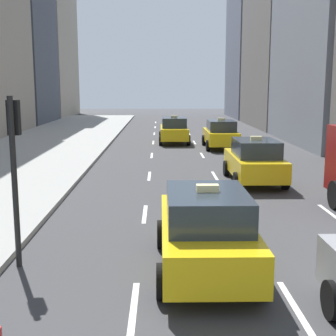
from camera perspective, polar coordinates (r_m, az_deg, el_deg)
name	(u,v)px	position (r m, az deg, el deg)	size (l,w,h in m)	color
sidewalk_left	(33,152)	(27.80, -16.12, 1.89)	(8.00, 66.00, 0.15)	#9E9E99
lane_markings	(208,164)	(23.01, 4.86, 0.46)	(5.72, 56.00, 0.01)	white
taxi_lead	(254,161)	(18.80, 10.50, 0.89)	(2.02, 4.40, 1.87)	yellow
taxi_second	(206,230)	(9.71, 4.63, -7.52)	(2.02, 4.40, 1.87)	yellow
taxi_third	(221,134)	(29.03, 6.44, 4.15)	(2.02, 4.40, 1.87)	yellow
taxi_fourth	(174,130)	(31.48, 0.73, 4.66)	(2.02, 4.40, 1.87)	yellow
traffic_light_pole	(14,154)	(10.17, -18.23, 1.66)	(0.24, 0.42, 3.60)	black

